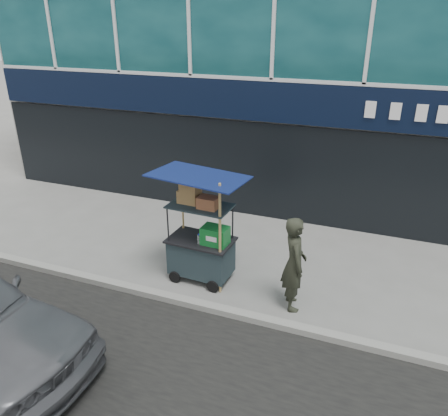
% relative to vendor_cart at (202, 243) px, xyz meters
% --- Properties ---
extents(ground, '(80.00, 80.00, 0.00)m').
position_rel_vendor_cart_xyz_m(ground, '(0.37, -0.69, -0.77)').
color(ground, slate).
rests_on(ground, ground).
extents(curb, '(80.00, 0.18, 0.12)m').
position_rel_vendor_cart_xyz_m(curb, '(0.37, -0.89, -0.71)').
color(curb, gray).
rests_on(curb, ground).
extents(vendor_cart, '(1.68, 1.23, 2.21)m').
position_rel_vendor_cart_xyz_m(vendor_cart, '(0.00, 0.00, 0.00)').
color(vendor_cart, black).
rests_on(vendor_cart, ground).
extents(vendor_man, '(0.62, 0.74, 1.71)m').
position_rel_vendor_cart_xyz_m(vendor_man, '(1.83, -0.24, 0.08)').
color(vendor_man, '#26291E').
rests_on(vendor_man, ground).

